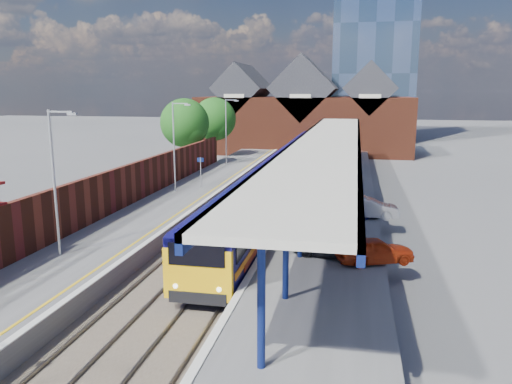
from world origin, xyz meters
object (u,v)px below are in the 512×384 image
Objects in this scene: lamp_post_d at (227,127)px; platform_sign at (201,167)px; parked_car_blue at (350,206)px; lamp_post_c at (176,141)px; parked_car_red at (375,250)px; train at (296,158)px; parked_car_silver at (367,208)px; lamp_post_b at (56,174)px; parked_car_dark at (336,243)px.

lamp_post_d is 14.25m from platform_sign.
lamp_post_c is at bearing 79.84° from parked_car_blue.
platform_sign is at bearing 55.74° from lamp_post_c.
train is at bearing -7.81° from parked_car_red.
train is at bearing 17.44° from parked_car_silver.
parked_car_dark is at bearing 10.56° from lamp_post_b.
parked_car_blue is (13.58, -21.12, -3.43)m from lamp_post_d.
train is 9.41× the size of lamp_post_c.
train is 19.68m from parked_car_blue.
parked_car_blue is at bearing -20.63° from lamp_post_c.
parked_car_silver is at bearing 35.25° from lamp_post_b.
lamp_post_b is at bearing 113.41° from parked_car_dark.
train is at bearing 27.40° from parked_car_blue.
lamp_post_d is 2.80× the size of platform_sign.
lamp_post_d is 32.49m from parked_car_dark.
parked_car_silver is at bearing -106.17° from parked_car_blue.
lamp_post_c is 1.79× the size of parked_car_silver.
lamp_post_b is 17.74m from parked_car_blue.
lamp_post_c is 16.05m from parked_car_silver.
parked_car_silver is 8.08m from parked_car_dark.
train reaches higher than parked_car_blue.
lamp_post_b is 16.00m from lamp_post_c.
lamp_post_b reaches higher than parked_car_red.
lamp_post_b reaches higher than platform_sign.
parked_car_dark is (-1.62, -7.92, -0.01)m from parked_car_silver.
lamp_post_d is at bearing 90.00° from lamp_post_b.
parked_car_silver is at bearing -55.92° from lamp_post_d.
platform_sign reaches higher than parked_car_blue.
parked_car_red is 1.93m from parked_car_dark.
lamp_post_c is 1.00× the size of lamp_post_d.
parked_car_dark is 8.47m from parked_car_blue.
platform_sign is 15.36m from parked_car_silver.
lamp_post_d reaches higher than parked_car_blue.
parked_car_blue is at bearing -73.07° from train.
parked_car_silver reaches higher than parked_car_dark.
lamp_post_c is 2.80× the size of platform_sign.
parked_car_red is at bearing -95.38° from parked_car_dark.
parked_car_red is 8.53m from parked_car_silver.
lamp_post_c is 3.34m from platform_sign.
train is 16.06m from lamp_post_c.
parked_car_blue is at bearing 38.70° from lamp_post_b.
train reaches higher than parked_car_red.
lamp_post_b is 2.80× the size of platform_sign.
lamp_post_b is 1.96× the size of parked_car_red.
lamp_post_d is (-7.86, 2.29, 2.87)m from train.
parked_car_silver is at bearing 1.32° from parked_car_dark.
lamp_post_d reaches higher than parked_car_red.
parked_car_dark is (-1.83, 0.60, 0.03)m from parked_car_red.
parked_car_blue is (13.58, -5.12, -3.43)m from lamp_post_c.
parked_car_dark reaches higher than parked_car_blue.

